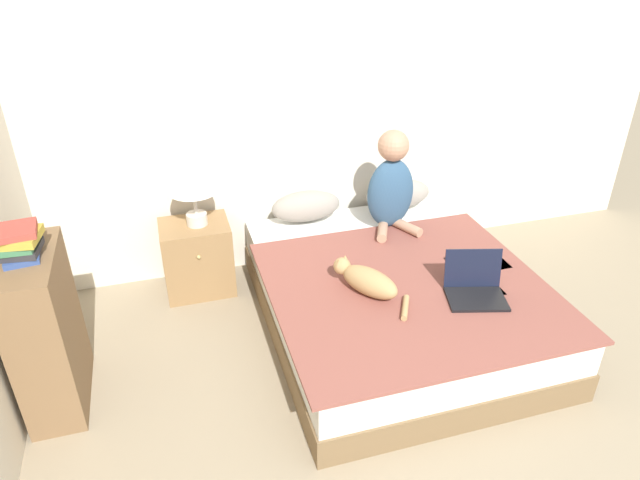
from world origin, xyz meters
name	(u,v)px	position (x,y,z in m)	size (l,w,h in m)	color
wall_back	(339,100)	(0.00, 3.53, 1.27)	(5.44, 0.05, 2.55)	silver
bed	(394,299)	(0.05, 2.45, 0.21)	(1.71, 2.01, 0.43)	brown
pillow_near	(306,206)	(-0.32, 3.32, 0.55)	(0.52, 0.24, 0.23)	gray
pillow_far	(398,194)	(0.43, 3.32, 0.55)	(0.52, 0.24, 0.23)	gray
person_sitting	(391,185)	(0.24, 3.05, 0.77)	(0.36, 0.36, 0.74)	#33567A
cat_tabby	(367,280)	(-0.22, 2.29, 0.52)	(0.38, 0.57, 0.17)	tan
laptop_open	(475,288)	(0.40, 2.07, 0.49)	(0.41, 0.38, 0.26)	black
nightstand	(198,257)	(-1.16, 3.27, 0.27)	(0.49, 0.40, 0.55)	#937047
table_lamp	(193,184)	(-1.13, 3.27, 0.86)	(0.33, 0.33, 0.42)	beige
bookshelf	(46,332)	(-2.05, 2.37, 0.48)	(0.29, 0.63, 0.95)	brown
book_stack_top	(20,243)	(-2.05, 2.37, 1.04)	(0.22, 0.23, 0.17)	#334C8E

